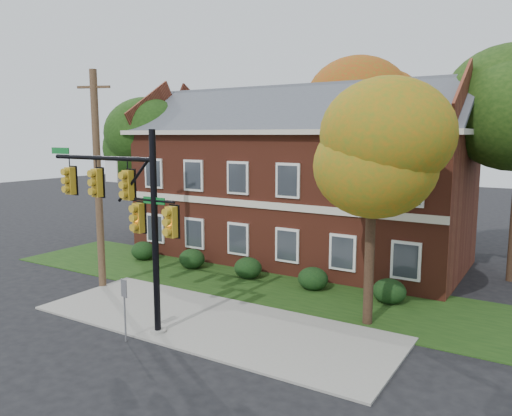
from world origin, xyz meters
The scene contains 15 objects.
ground centered at (0.00, 0.00, 0.00)m, with size 120.00×120.00×0.00m, color black.
sidewalk centered at (0.00, 1.00, 0.04)m, with size 14.00×5.00×0.08m, color gray.
grass_strip centered at (0.00, 6.00, 0.02)m, with size 30.00×6.00×0.04m, color #193811.
apartment_building centered at (-2.00, 11.95, 4.99)m, with size 18.80×8.80×9.74m.
hedge_far_left centered at (-9.00, 6.70, 0.53)m, with size 1.40×1.26×1.05m, color black.
hedge_left centered at (-5.50, 6.70, 0.53)m, with size 1.40×1.26×1.05m, color black.
hedge_center centered at (-2.00, 6.70, 0.53)m, with size 1.40×1.26×1.05m, color black.
hedge_right centered at (1.50, 6.70, 0.53)m, with size 1.40×1.26×1.05m, color black.
hedge_far_right centered at (5.00, 6.70, 0.53)m, with size 1.40×1.26×1.05m, color black.
tree_near_right centered at (5.22, 3.87, 6.67)m, with size 4.50×4.25×8.58m.
tree_left_rear centered at (-11.73, 10.84, 6.68)m, with size 5.40×5.10×8.88m.
tree_far_rear centered at (-0.66, 19.79, 8.84)m, with size 6.84×6.46×11.52m.
traffic_signal centered at (-2.29, -0.78, 4.45)m, with size 6.43×0.57×7.18m.
utility_pole centered at (-7.00, 2.00, 4.98)m, with size 1.46×0.66×9.83m.
sign_post centered at (-1.50, -1.85, 1.48)m, with size 0.32×0.10×2.18m.
Camera 1 is at (10.77, -13.31, 6.98)m, focal length 35.00 mm.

